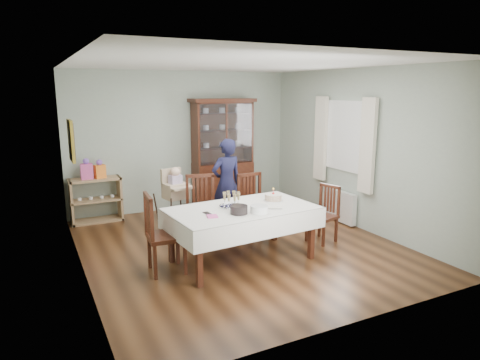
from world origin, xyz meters
TOP-DOWN VIEW (x-y plane):
  - floor at (0.00, 0.00)m, footprint 5.00×5.00m
  - room_shell at (0.00, 0.53)m, footprint 5.00×5.00m
  - dining_table at (-0.22, -0.51)m, footprint 2.08×1.30m
  - china_cabinet at (0.75, 2.26)m, footprint 1.30×0.48m
  - sideboard at (-1.75, 2.28)m, footprint 0.90×0.38m
  - picture_frame at (-2.22, 0.80)m, footprint 0.04×0.48m
  - window at (2.22, 0.30)m, footprint 0.04×1.02m
  - curtain_left at (2.16, -0.32)m, footprint 0.07×0.30m
  - curtain_right at (2.16, 0.92)m, footprint 0.07×0.30m
  - radiator at (2.16, 0.30)m, footprint 0.10×0.80m
  - chair_far_left at (-0.45, 0.41)m, footprint 0.58×0.58m
  - chair_far_right at (0.44, 0.33)m, footprint 0.45×0.45m
  - chair_end_left at (-1.29, -0.41)m, footprint 0.51×0.51m
  - chair_end_right at (1.26, -0.39)m, footprint 0.49×0.49m
  - woman at (0.24, 0.98)m, footprint 0.59×0.41m
  - high_chair at (-0.64, 1.09)m, footprint 0.58×0.58m
  - champagne_tray at (-0.33, -0.41)m, footprint 0.34×0.34m
  - birthday_cake at (0.35, -0.40)m, footprint 0.28×0.28m
  - plate_stack_dark at (-0.38, -0.75)m, footprint 0.30×0.30m
  - plate_stack_white at (-0.13, -0.84)m, footprint 0.29×0.29m
  - napkin_stack at (-0.75, -0.73)m, footprint 0.15×0.15m
  - cutlery at (-0.79, -0.56)m, footprint 0.11×0.16m
  - cake_knife at (0.10, -0.75)m, footprint 0.28×0.18m
  - gift_bag_pink at (-1.88, 2.26)m, footprint 0.20×0.13m
  - gift_bag_orange at (-1.65, 2.26)m, footprint 0.21×0.17m

SIDE VIEW (x-z plane):
  - floor at x=0.00m, z-range 0.00..0.00m
  - chair_end_right at x=1.26m, z-range -0.18..0.71m
  - chair_far_right at x=0.44m, z-range -0.20..0.80m
  - radiator at x=2.16m, z-range 0.02..0.57m
  - chair_far_left at x=-0.45m, z-range -0.21..0.84m
  - chair_end_left at x=-1.29m, z-range -0.21..0.84m
  - dining_table at x=-0.22m, z-range 0.00..0.76m
  - sideboard at x=-1.75m, z-range 0.00..0.80m
  - high_chair at x=-0.64m, z-range -0.12..0.98m
  - cutlery at x=-0.79m, z-range 0.76..0.77m
  - cake_knife at x=0.10m, z-range 0.76..0.77m
  - woman at x=0.24m, z-range 0.00..1.54m
  - napkin_stack at x=-0.75m, z-range 0.76..0.78m
  - plate_stack_white at x=-0.13m, z-range 0.76..0.86m
  - birthday_cake at x=0.35m, z-range 0.71..0.91m
  - plate_stack_dark at x=-0.38m, z-range 0.76..0.87m
  - champagne_tray at x=-0.33m, z-range 0.72..0.93m
  - gift_bag_orange at x=-1.65m, z-range 0.78..1.12m
  - gift_bag_pink at x=-1.88m, z-range 0.78..1.15m
  - china_cabinet at x=0.75m, z-range 0.04..2.21m
  - curtain_left at x=2.16m, z-range 0.67..2.23m
  - curtain_right at x=2.16m, z-range 0.67..2.23m
  - window at x=2.22m, z-range 0.94..2.16m
  - picture_frame at x=-2.22m, z-range 1.36..1.94m
  - room_shell at x=0.00m, z-range -0.80..4.20m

